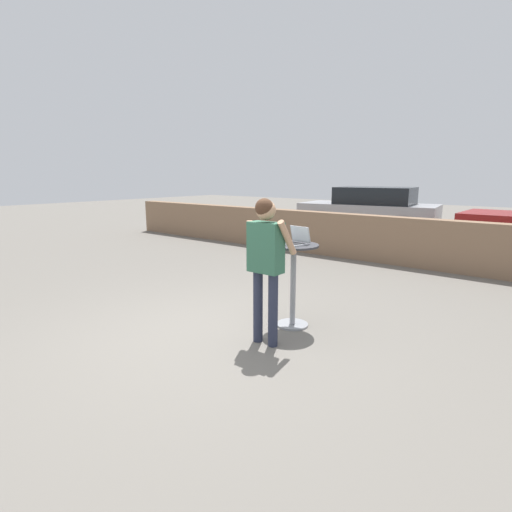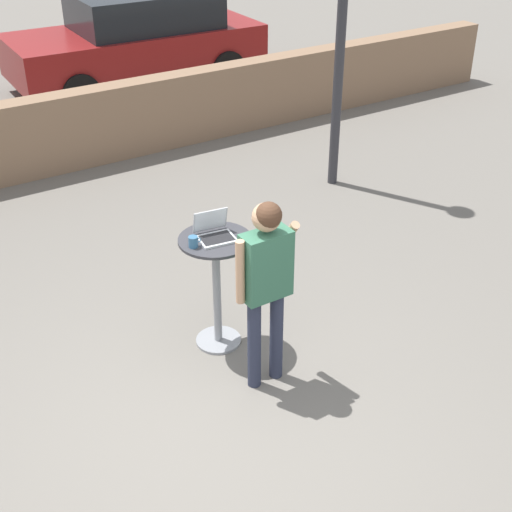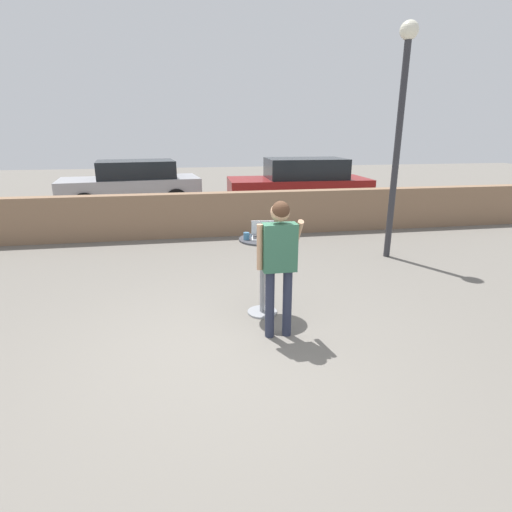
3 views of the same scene
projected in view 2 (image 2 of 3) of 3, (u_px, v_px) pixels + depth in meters
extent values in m
plane|color=slate|center=(216.00, 429.00, 5.46)|extent=(50.00, 50.00, 0.00)
cube|color=#84664C|center=(5.00, 144.00, 9.11)|extent=(16.75, 0.35, 1.02)
cylinder|color=gray|center=(219.00, 340.00, 6.40)|extent=(0.40, 0.40, 0.03)
cylinder|color=gray|center=(217.00, 292.00, 6.13)|extent=(0.07, 0.07, 1.01)
cylinder|color=#333338|center=(215.00, 240.00, 5.87)|extent=(0.62, 0.62, 0.02)
cube|color=#B7BABF|center=(217.00, 239.00, 5.84)|extent=(0.33, 0.27, 0.02)
cube|color=black|center=(217.00, 238.00, 5.83)|extent=(0.28, 0.22, 0.00)
cube|color=#B7BABF|center=(210.00, 220.00, 5.89)|extent=(0.30, 0.10, 0.20)
cube|color=white|center=(210.00, 220.00, 5.89)|extent=(0.28, 0.09, 0.18)
cylinder|color=#336084|center=(193.00, 242.00, 5.72)|extent=(0.08, 0.08, 0.09)
torus|color=#336084|center=(199.00, 240.00, 5.74)|extent=(0.04, 0.01, 0.04)
cylinder|color=#282D42|center=(254.00, 343.00, 5.69)|extent=(0.11, 0.11, 0.84)
cylinder|color=#282D42|center=(276.00, 335.00, 5.79)|extent=(0.11, 0.11, 0.84)
cube|color=#33664C|center=(266.00, 265.00, 5.38)|extent=(0.39, 0.19, 0.56)
sphere|color=tan|center=(266.00, 217.00, 5.18)|extent=(0.22, 0.22, 0.22)
sphere|color=#472D1E|center=(269.00, 215.00, 5.14)|extent=(0.20, 0.20, 0.20)
cylinder|color=tan|center=(240.00, 272.00, 5.27)|extent=(0.07, 0.07, 0.53)
cylinder|color=tan|center=(285.00, 239.00, 5.49)|extent=(0.07, 0.31, 0.41)
cube|color=maroon|center=(136.00, 49.00, 12.61)|extent=(4.42, 1.97, 0.71)
cube|color=black|center=(144.00, 9.00, 12.37)|extent=(2.45, 1.69, 0.61)
cylinder|color=black|center=(80.00, 93.00, 11.53)|extent=(0.64, 0.24, 0.63)
cylinder|color=black|center=(48.00, 66.00, 12.82)|extent=(0.64, 0.24, 0.63)
cylinder|color=black|center=(227.00, 68.00, 12.73)|extent=(0.64, 0.24, 0.63)
cylinder|color=black|center=(184.00, 47.00, 14.02)|extent=(0.64, 0.24, 0.63)
cylinder|color=#2D2D33|center=(341.00, 30.00, 8.33)|extent=(0.12, 0.12, 3.90)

